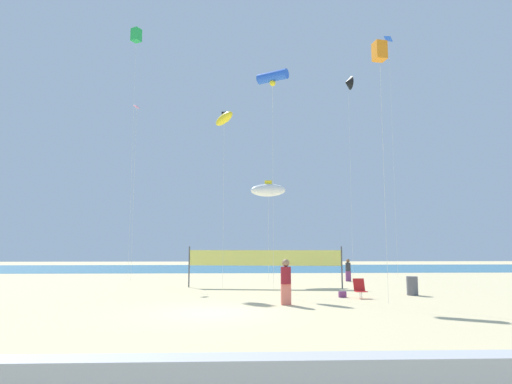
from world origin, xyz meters
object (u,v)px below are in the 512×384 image
at_px(kite_blue_diamond, 389,43).
at_px(kite_white_inflatable, 268,190).
at_px(folding_beach_chair, 360,288).
at_px(kite_yellow_inflatable, 224,119).
at_px(volleyball_net, 264,259).
at_px(kite_green_box, 136,36).
at_px(beach_handbag, 342,294).
at_px(kite_blue_tube, 273,77).
at_px(kite_orange_box, 380,52).
at_px(beachgoer_maroon_shirt, 286,280).
at_px(trash_barrel, 412,286).
at_px(beachgoer_charcoal_shirt, 348,269).
at_px(kite_black_delta, 348,83).
at_px(kite_pink_diamond, 137,112).

height_order(kite_blue_diamond, kite_white_inflatable, kite_blue_diamond).
distance_m(folding_beach_chair, kite_yellow_inflatable, 12.85).
height_order(volleyball_net, kite_blue_diamond, kite_blue_diamond).
relative_size(volleyball_net, kite_green_box, 0.45).
bearing_deg(kite_blue_diamond, kite_green_box, 178.74).
distance_m(beach_handbag, kite_white_inflatable, 11.54).
height_order(kite_green_box, kite_white_inflatable, kite_green_box).
height_order(volleyball_net, kite_green_box, kite_green_box).
bearing_deg(kite_blue_tube, kite_orange_box, -50.08).
bearing_deg(kite_green_box, beachgoer_maroon_shirt, -57.23).
distance_m(folding_beach_chair, volleyball_net, 7.00).
bearing_deg(trash_barrel, beachgoer_charcoal_shirt, 95.51).
relative_size(beach_handbag, kite_black_delta, 0.02).
height_order(trash_barrel, beach_handbag, trash_barrel).
relative_size(kite_green_box, kite_blue_diamond, 1.02).
bearing_deg(kite_orange_box, kite_pink_diamond, 136.51).
relative_size(folding_beach_chair, kite_pink_diamond, 0.07).
relative_size(beachgoer_charcoal_shirt, kite_orange_box, 0.13).
distance_m(folding_beach_chair, kite_orange_box, 10.82).
relative_size(beachgoer_maroon_shirt, kite_green_box, 0.09).
bearing_deg(kite_pink_diamond, beachgoer_maroon_shirt, -54.85).
bearing_deg(kite_blue_diamond, folding_beach_chair, -116.68).
bearing_deg(volleyball_net, kite_pink_diamond, 148.65).
height_order(volleyball_net, kite_pink_diamond, kite_pink_diamond).
xyz_separation_m(beachgoer_maroon_shirt, volleyball_net, (-0.41, 7.84, 0.65)).
distance_m(kite_green_box, kite_pink_diamond, 7.53).
xyz_separation_m(beach_handbag, kite_orange_box, (1.40, -2.36, 10.94)).
height_order(kite_pink_diamond, kite_orange_box, kite_pink_diamond).
bearing_deg(kite_blue_diamond, kite_blue_tube, -136.47).
height_order(kite_green_box, kite_yellow_inflatable, kite_green_box).
distance_m(kite_green_box, kite_blue_diamond, 20.46).
height_order(trash_barrel, kite_green_box, kite_green_box).
distance_m(beachgoer_maroon_shirt, kite_black_delta, 23.62).
height_order(beach_handbag, kite_white_inflatable, kite_white_inflatable).
distance_m(trash_barrel, kite_orange_box, 11.32).
bearing_deg(kite_blue_tube, kite_black_delta, 57.29).
xyz_separation_m(beach_handbag, kite_blue_diamond, (7.31, 12.73, 18.69)).
xyz_separation_m(kite_white_inflatable, kite_orange_box, (4.22, -11.71, 4.80)).
relative_size(folding_beach_chair, kite_green_box, 0.04).
bearing_deg(kite_blue_diamond, volleyball_net, -144.83).
relative_size(kite_blue_diamond, kite_orange_box, 1.69).
bearing_deg(folding_beach_chair, kite_blue_diamond, 43.76).
distance_m(beachgoer_charcoal_shirt, kite_green_box, 24.55).
bearing_deg(trash_barrel, kite_white_inflatable, 127.26).
relative_size(kite_green_box, kite_black_delta, 1.20).
height_order(folding_beach_chair, kite_yellow_inflatable, kite_yellow_inflatable).
bearing_deg(kite_orange_box, kite_white_inflatable, 109.81).
bearing_deg(kite_blue_tube, folding_beach_chair, -40.93).
xyz_separation_m(volleyball_net, kite_blue_diamond, (10.68, 7.52, 17.19)).
relative_size(volleyball_net, beach_handbag, 25.65).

